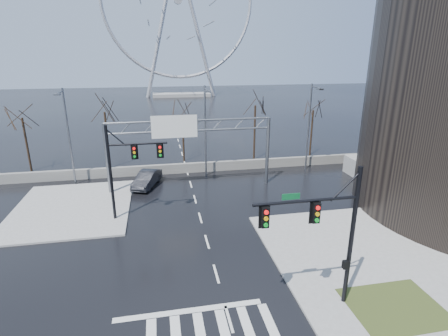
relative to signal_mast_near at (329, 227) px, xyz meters
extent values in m
plane|color=black|center=(-5.14, 4.04, -4.87)|extent=(260.00, 260.00, 0.00)
cube|color=gray|center=(4.86, 6.04, -4.80)|extent=(12.00, 10.00, 0.15)
cube|color=gray|center=(-16.14, 16.04, -4.80)|extent=(10.00, 12.00, 0.15)
cube|color=#34421B|center=(3.86, -0.96, -4.72)|extent=(5.00, 4.00, 0.02)
cube|color=slate|center=(-5.14, 24.04, -4.32)|extent=(52.00, 0.50, 1.10)
cylinder|color=black|center=(1.36, 0.04, -0.87)|extent=(0.24, 0.24, 8.00)
cylinder|color=black|center=(-1.34, 0.04, 1.53)|extent=(5.40, 0.16, 0.16)
cube|color=black|center=(-0.84, -0.11, 0.93)|extent=(0.35, 0.28, 1.05)
cube|color=black|center=(-3.44, -0.11, 0.93)|extent=(0.35, 0.28, 1.05)
cylinder|color=black|center=(-12.14, 13.04, -0.87)|extent=(0.24, 0.24, 8.00)
cylinder|color=black|center=(-9.84, 13.04, 1.53)|extent=(4.60, 0.16, 0.16)
cube|color=black|center=(-10.14, 12.89, 0.93)|extent=(0.35, 0.28, 1.05)
cube|color=black|center=(-8.14, 12.89, 0.93)|extent=(0.35, 0.28, 1.05)
cylinder|color=slate|center=(-13.14, 19.04, -1.37)|extent=(0.36, 0.36, 7.00)
cylinder|color=slate|center=(2.86, 19.04, -1.37)|extent=(0.36, 0.36, 7.00)
cylinder|color=slate|center=(-5.14, 19.04, 2.13)|extent=(16.00, 0.20, 0.20)
cylinder|color=slate|center=(-5.14, 19.04, 1.13)|extent=(16.00, 0.20, 0.20)
cube|color=#0B5325|center=(-6.64, 18.89, 1.63)|extent=(4.20, 0.10, 2.00)
cube|color=silver|center=(-6.64, 18.83, 1.63)|extent=(4.40, 0.02, 2.20)
cylinder|color=slate|center=(-17.14, 22.54, 0.13)|extent=(0.20, 0.20, 10.00)
cylinder|color=slate|center=(-17.14, 21.44, 4.83)|extent=(0.12, 2.20, 0.12)
cube|color=slate|center=(-17.14, 20.44, 4.73)|extent=(0.50, 0.70, 0.18)
cylinder|color=slate|center=(-3.14, 22.54, 0.13)|extent=(0.20, 0.20, 10.00)
cylinder|color=slate|center=(-3.14, 21.44, 4.83)|extent=(0.12, 2.20, 0.12)
cube|color=slate|center=(-3.14, 20.44, 4.73)|extent=(0.50, 0.70, 0.18)
cylinder|color=slate|center=(8.86, 22.54, 0.13)|extent=(0.20, 0.20, 10.00)
cylinder|color=slate|center=(8.86, 21.44, 4.83)|extent=(0.12, 2.20, 0.12)
cube|color=slate|center=(8.86, 20.44, 4.73)|extent=(0.50, 0.70, 0.18)
cylinder|color=black|center=(-23.14, 28.04, -1.72)|extent=(0.24, 0.24, 6.30)
cylinder|color=black|center=(-14.14, 27.54, -1.50)|extent=(0.24, 0.24, 6.75)
cylinder|color=black|center=(-5.14, 28.54, -1.95)|extent=(0.24, 0.24, 5.85)
cylinder|color=black|center=(3.86, 27.54, -1.36)|extent=(0.24, 0.24, 7.02)
cylinder|color=black|center=(11.86, 28.04, -1.81)|extent=(0.24, 0.24, 6.12)
cube|color=gray|center=(-0.14, 99.04, -4.37)|extent=(18.00, 6.00, 1.00)
torus|color=#B2B2B7|center=(-0.14, 99.04, 23.13)|extent=(45.00, 1.00, 45.00)
cylinder|color=#B2B2B7|center=(-0.14, 99.04, 23.13)|extent=(2.40, 1.50, 2.40)
cylinder|color=#B2B2B7|center=(-7.14, 99.04, 9.13)|extent=(8.28, 1.20, 28.82)
cylinder|color=#B2B2B7|center=(6.86, 99.04, 9.13)|extent=(8.28, 1.20, 28.82)
imported|color=black|center=(-9.64, 20.39, -4.08)|extent=(3.26, 5.07, 1.58)
camera|label=1|loc=(-8.21, -14.51, 8.38)|focal=28.00mm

